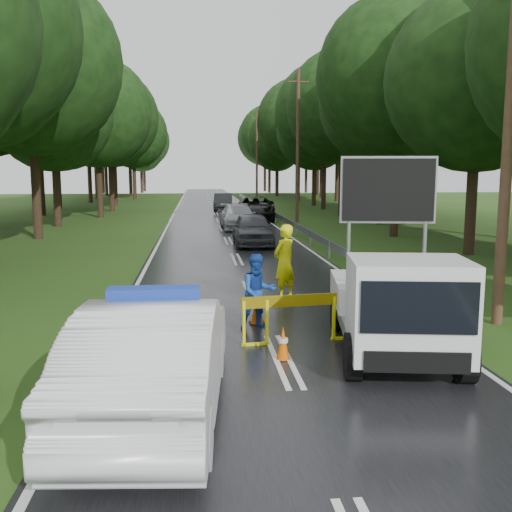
{
  "coord_description": "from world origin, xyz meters",
  "views": [
    {
      "loc": [
        -1.51,
        -9.9,
        3.42
      ],
      "look_at": [
        -0.05,
        4.23,
        1.3
      ],
      "focal_mm": 40.0,
      "sensor_mm": 36.0,
      "label": 1
    }
  ],
  "objects": [
    {
      "name": "ground",
      "position": [
        0.0,
        0.0,
        0.0
      ],
      "size": [
        160.0,
        160.0,
        0.0
      ],
      "primitive_type": "plane",
      "color": "#254212",
      "rests_on": "ground"
    },
    {
      "name": "road",
      "position": [
        0.0,
        30.0,
        0.01
      ],
      "size": [
        7.0,
        140.0,
        0.02
      ],
      "primitive_type": "cube",
      "color": "black",
      "rests_on": "ground"
    },
    {
      "name": "guardrail",
      "position": [
        3.7,
        29.67,
        0.55
      ],
      "size": [
        0.12,
        60.06,
        0.7
      ],
      "color": "gray",
      "rests_on": "ground"
    },
    {
      "name": "utility_pole_near",
      "position": [
        5.2,
        2.0,
        5.06
      ],
      "size": [
        1.4,
        0.24,
        10.0
      ],
      "color": "#472E21",
      "rests_on": "ground"
    },
    {
      "name": "utility_pole_mid",
      "position": [
        5.2,
        28.0,
        5.06
      ],
      "size": [
        1.4,
        0.24,
        10.0
      ],
      "color": "#472E21",
      "rests_on": "ground"
    },
    {
      "name": "utility_pole_far",
      "position": [
        5.2,
        54.0,
        5.06
      ],
      "size": [
        1.4,
        0.24,
        10.0
      ],
      "color": "#472E21",
      "rests_on": "ground"
    },
    {
      "name": "police_sedan",
      "position": [
        -2.12,
        -2.12,
        0.84
      ],
      "size": [
        2.2,
        5.22,
        1.84
      ],
      "rotation": [
        0.0,
        0.0,
        3.06
      ],
      "color": "white",
      "rests_on": "ground"
    },
    {
      "name": "work_truck",
      "position": [
        2.11,
        0.03,
        0.99
      ],
      "size": [
        2.72,
        4.85,
        3.67
      ],
      "rotation": [
        0.0,
        0.0,
        -0.16
      ],
      "color": "gray",
      "rests_on": "ground"
    },
    {
      "name": "barrier",
      "position": [
        0.52,
        1.0,
        0.75
      ],
      "size": [
        2.4,
        0.35,
        1.0
      ],
      "rotation": [
        0.0,
        0.0,
        0.12
      ],
      "color": "#E7EB0C",
      "rests_on": "ground"
    },
    {
      "name": "officer",
      "position": [
        0.8,
        5.0,
        1.01
      ],
      "size": [
        0.87,
        0.85,
        2.02
      ],
      "primitive_type": "imported",
      "rotation": [
        0.0,
        0.0,
        3.86
      ],
      "color": "#FCFF0D",
      "rests_on": "ground"
    },
    {
      "name": "civilian",
      "position": [
        -0.22,
        2.13,
        0.83
      ],
      "size": [
        0.93,
        0.8,
        1.66
      ],
      "primitive_type": "imported",
      "rotation": [
        0.0,
        0.0,
        0.23
      ],
      "color": "#1945A7",
      "rests_on": "ground"
    },
    {
      "name": "queue_car_first",
      "position": [
        1.05,
        16.36,
        0.75
      ],
      "size": [
        1.87,
        4.45,
        1.51
      ],
      "primitive_type": "imported",
      "rotation": [
        0.0,
        0.0,
        -0.02
      ],
      "color": "#3E4046",
      "rests_on": "ground"
    },
    {
      "name": "queue_car_second",
      "position": [
        0.93,
        24.06,
        0.72
      ],
      "size": [
        2.18,
        5.0,
        1.43
      ],
      "primitive_type": "imported",
      "rotation": [
        0.0,
        0.0,
        0.04
      ],
      "color": "#ADAFB5",
      "rests_on": "ground"
    },
    {
      "name": "queue_car_third",
      "position": [
        2.6,
        30.06,
        0.82
      ],
      "size": [
        3.46,
        6.22,
        1.65
      ],
      "primitive_type": "imported",
      "rotation": [
        0.0,
        0.0,
        -0.13
      ],
      "color": "black",
      "rests_on": "ground"
    },
    {
      "name": "queue_car_fourth",
      "position": [
        0.8,
        40.61,
        0.74
      ],
      "size": [
        1.88,
        4.59,
        1.48
      ],
      "primitive_type": "imported",
      "rotation": [
        0.0,
        0.0,
        -0.07
      ],
      "color": "#383A3F",
      "rests_on": "ground"
    },
    {
      "name": "cone_near_left",
      "position": [
        -3.12,
        -1.47,
        0.37
      ],
      "size": [
        0.36,
        0.36,
        0.77
      ],
      "color": "black",
      "rests_on": "ground"
    },
    {
      "name": "cone_center",
      "position": [
        0.01,
        0.0,
        0.31
      ],
      "size": [
        0.3,
        0.3,
        0.63
      ],
      "color": "black",
      "rests_on": "ground"
    },
    {
      "name": "cone_far",
      "position": [
        -0.2,
        2.5,
        0.36
      ],
      "size": [
        0.35,
        0.35,
        0.75
      ],
      "color": "black",
      "rests_on": "ground"
    },
    {
      "name": "cone_left_mid",
      "position": [
        -3.4,
        0.5,
        0.34
      ],
      "size": [
        0.33,
        0.33,
        0.69
      ],
      "color": "black",
      "rests_on": "ground"
    },
    {
      "name": "cone_right",
      "position": [
        3.5,
        2.15,
        0.4
      ],
      "size": [
        0.39,
        0.39,
        0.82
      ],
      "color": "black",
      "rests_on": "ground"
    }
  ]
}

